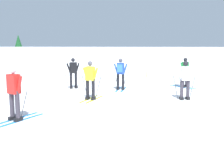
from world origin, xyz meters
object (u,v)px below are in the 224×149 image
object	(u,v)px
skier_red	(14,92)
conifer_far_left	(19,49)
skier_blue	(120,72)
skier_green	(185,72)
skier_black	(73,72)
skier_yellow	(90,79)
skier_white	(185,79)
trail_marker_pole	(147,65)

from	to	relation	value
skier_red	conifer_far_left	distance (m)	18.21
skier_blue	skier_red	bearing A→B (deg)	-139.99
conifer_far_left	skier_red	bearing A→B (deg)	-84.81
skier_green	skier_red	size ratio (longest dim) A/B	1.00
skier_black	skier_yellow	bearing A→B (deg)	-83.03
skier_green	skier_yellow	world-z (taller)	same
skier_yellow	skier_blue	distance (m)	2.73
skier_red	conifer_far_left	bearing A→B (deg)	95.19
skier_black	skier_white	distance (m)	6.03
skier_green	conifer_far_left	size ratio (longest dim) A/B	0.47
skier_green	skier_black	world-z (taller)	same
skier_blue	skier_white	size ratio (longest dim) A/B	1.00
skier_blue	trail_marker_pole	bearing A→B (deg)	51.23
skier_yellow	conifer_far_left	world-z (taller)	conifer_far_left
skier_white	conifer_far_left	size ratio (longest dim) A/B	0.47
conifer_far_left	trail_marker_pole	bearing A→B (deg)	-43.50
skier_red	skier_black	bearing A→B (deg)	65.09
skier_green	trail_marker_pole	world-z (taller)	trail_marker_pole
skier_blue	skier_red	size ratio (longest dim) A/B	1.00
skier_white	trail_marker_pole	bearing A→B (deg)	77.49
skier_black	conifer_far_left	bearing A→B (deg)	107.54
skier_black	skier_white	world-z (taller)	same
trail_marker_pole	skier_white	bearing A→B (deg)	-102.51
skier_green	skier_white	world-z (taller)	same
skier_yellow	skier_blue	world-z (taller)	same
trail_marker_pole	conifer_far_left	size ratio (longest dim) A/B	0.54
skier_green	conifer_far_left	distance (m)	17.64
skier_yellow	trail_marker_pole	bearing A→B (deg)	48.59
skier_red	skier_white	bearing A→B (deg)	8.64
skier_green	skier_blue	distance (m)	3.80
skier_yellow	skier_red	size ratio (longest dim) A/B	1.00
skier_green	trail_marker_pole	xyz separation A→B (m)	(-0.17, 4.77, 0.07)
conifer_far_left	skier_yellow	bearing A→B (deg)	-74.42
skier_black	conifer_far_left	size ratio (longest dim) A/B	0.47
skier_green	skier_yellow	bearing A→B (deg)	-164.48
conifer_far_left	skier_green	bearing A→B (deg)	-54.45
skier_blue	trail_marker_pole	world-z (taller)	trail_marker_pole
skier_white	skier_red	bearing A→B (deg)	-171.36
skier_blue	skier_black	xyz separation A→B (m)	(-2.37, 1.20, -0.04)
skier_yellow	skier_red	distance (m)	3.54
skier_white	conifer_far_left	xyz separation A→B (m)	(-8.40, 17.07, 1.19)
skier_yellow	skier_black	bearing A→B (deg)	96.97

